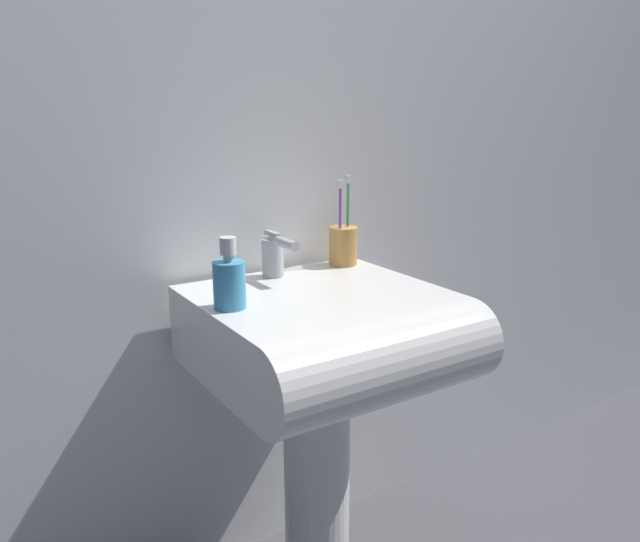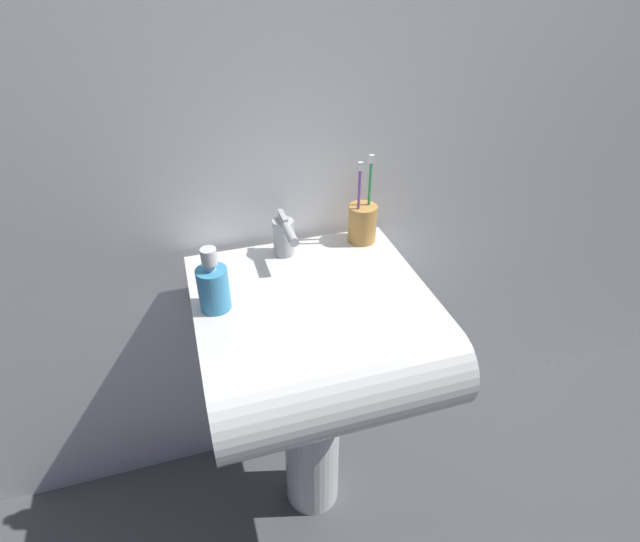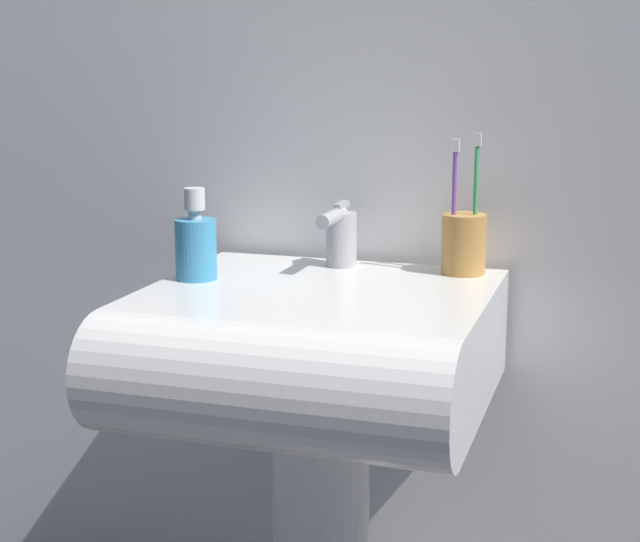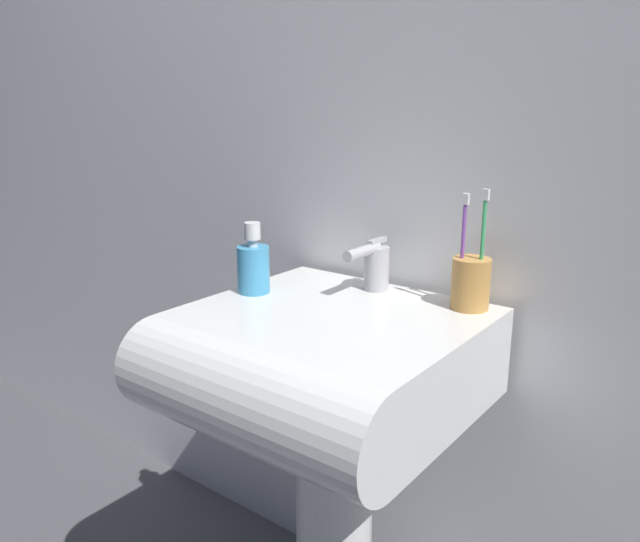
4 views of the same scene
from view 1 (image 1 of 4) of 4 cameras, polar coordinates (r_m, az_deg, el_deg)
name	(u,v)px [view 1 (image 1 of 4)]	position (r m, az deg, el deg)	size (l,w,h in m)	color
wall_back	(255,87)	(1.52, -5.92, 16.41)	(5.00, 0.05, 2.40)	white
sink_pedestal	(317,483)	(1.54, -0.29, -18.85)	(0.15, 0.15, 0.60)	white
sink_basin	(332,337)	(1.32, 1.12, -6.08)	(0.51, 0.52, 0.17)	white
faucet	(275,255)	(1.45, -4.17, 1.50)	(0.05, 0.13, 0.11)	#B7B7BC
toothbrush_cup	(343,245)	(1.57, 2.13, 2.42)	(0.07, 0.07, 0.22)	#D19347
soap_bottle	(230,282)	(1.23, -8.24, -0.98)	(0.06, 0.06, 0.14)	#3F99CC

